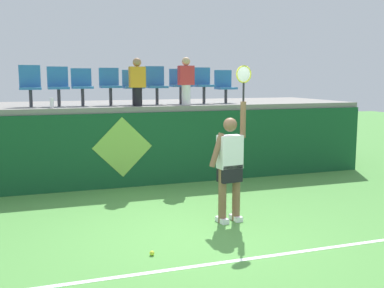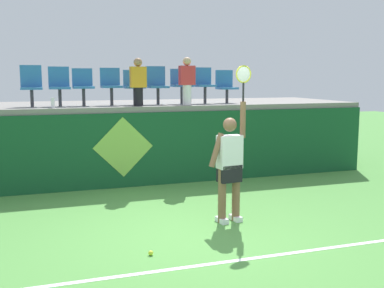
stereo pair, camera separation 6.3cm
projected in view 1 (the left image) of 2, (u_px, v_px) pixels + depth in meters
The scene contains 19 objects.
ground_plane at pixel (195, 235), 6.97m from camera, with size 40.00×40.00×0.00m, color #519342.
court_back_wall at pixel (142, 149), 10.04m from camera, with size 10.97×0.20×1.58m, color #144C28.
spectator_platform at pixel (128, 106), 11.31m from camera, with size 10.97×3.07×0.12m, color gray.
court_baseline_stripe at pixel (224, 262), 5.92m from camera, with size 9.88×0.08×0.01m, color white.
tennis_player at pixel (230, 163), 7.47m from camera, with size 0.75×0.31×2.51m.
tennis_ball at pixel (152, 253), 6.14m from camera, with size 0.07×0.07×0.07m, color #D1E533.
water_bottle at pixel (52, 103), 9.49m from camera, with size 0.08×0.08×0.21m, color white.
stadium_chair_0 at pixel (30, 84), 9.87m from camera, with size 0.44×0.42×0.88m.
stadium_chair_1 at pixel (58, 84), 10.05m from camera, with size 0.44×0.42×0.85m.
stadium_chair_2 at pixel (82, 85), 10.21m from camera, with size 0.44×0.42×0.82m.
stadium_chair_3 at pixel (110, 84), 10.40m from camera, with size 0.44×0.42×0.83m.
stadium_chair_4 at pixel (133, 85), 10.57m from camera, with size 0.44×0.42×0.79m.
stadium_chair_5 at pixel (156, 83), 10.75m from camera, with size 0.44×0.42×0.87m.
stadium_chair_6 at pixel (180, 83), 10.93m from camera, with size 0.44×0.42×0.82m.
stadium_chair_7 at pixel (203, 83), 11.12m from camera, with size 0.44×0.42×0.85m.
stadium_chair_8 at pixel (225, 85), 11.31m from camera, with size 0.44×0.42×0.79m.
spectator_0 at pixel (137, 81), 10.13m from camera, with size 0.34×0.20×1.04m.
spectator_1 at pixel (186, 80), 10.49m from camera, with size 0.34×0.20×1.07m.
wall_signage_mount at pixel (123, 188), 9.92m from camera, with size 1.27×0.01×1.51m.
Camera 1 is at (-2.23, -6.32, 2.33)m, focal length 43.75 mm.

